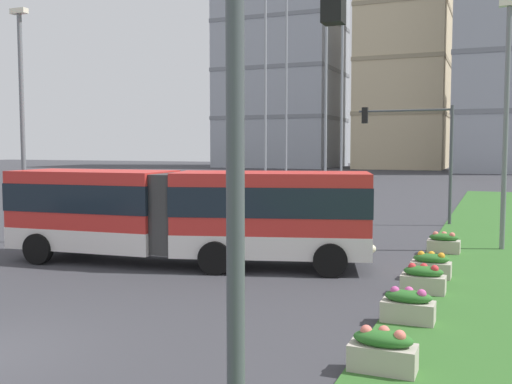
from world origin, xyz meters
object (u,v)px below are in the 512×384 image
articulated_bus (186,213)px  streetlight_left (22,116)px  traffic_light_near_right (280,102)px  apartment_tower_westcentre (404,65)px  flower_planter_4 (444,243)px  traffic_light_far_right (418,142)px  apartment_tower_centre (511,29)px  apartment_tower_west (283,52)px  flower_planter_1 (408,306)px  flower_planter_3 (431,265)px  car_white_van (239,196)px  flower_planter_2 (423,279)px  streetlight_median (506,115)px  flower_planter_0 (383,350)px

articulated_bus → streetlight_left: size_ratio=1.31×
traffic_light_near_right → streetlight_left: bearing=141.3°
streetlight_left → apartment_tower_westcentre: (1.37, 89.83, 13.35)m
flower_planter_4 → traffic_light_far_right: size_ratio=0.19×
apartment_tower_centre → flower_planter_4: bearing=-92.3°
articulated_bus → apartment_tower_west: apartment_tower_west is taller
flower_planter_1 → apartment_tower_westcentre: apartment_tower_westcentre is taller
articulated_bus → apartment_tower_centre: (10.56, 79.40, 19.55)m
traffic_light_far_right → apartment_tower_westcentre: 80.38m
traffic_light_near_right → streetlight_left: size_ratio=0.68×
flower_planter_3 → traffic_light_near_right: size_ratio=0.18×
car_white_van → apartment_tower_westcentre: 76.67m
flower_planter_3 → apartment_tower_westcentre: apartment_tower_westcentre is taller
apartment_tower_west → apartment_tower_westcentre: bearing=0.6°
flower_planter_2 → traffic_light_near_right: bearing=-92.4°
apartment_tower_westcentre → traffic_light_far_right: bearing=-81.1°
car_white_van → streetlight_left: (-2.46, -15.22, 4.25)m
flower_planter_3 → traffic_light_far_right: (-1.95, 12.43, 3.61)m
flower_planter_3 → traffic_light_far_right: size_ratio=0.19×
apartment_tower_west → flower_planter_2: bearing=-68.1°
streetlight_median → flower_planter_3: bearing=-108.1°
traffic_light_near_right → streetlight_median: size_ratio=0.69×
car_white_van → traffic_light_near_right: (12.74, -27.42, 3.48)m
traffic_light_near_right → apartment_tower_westcentre: 103.93m
streetlight_median → flower_planter_1: bearing=-100.3°
traffic_light_near_right → flower_planter_0: bearing=84.1°
traffic_light_far_right → streetlight_median: 7.71m
car_white_van → apartment_tower_westcentre: (-1.09, 74.61, 17.60)m
flower_planter_4 → apartment_tower_west: apartment_tower_west is taller
streetlight_left → traffic_light_far_right: bearing=40.6°
apartment_tower_west → flower_planter_0: bearing=-69.2°
flower_planter_0 → flower_planter_4: same height
flower_planter_0 → apartment_tower_centre: 88.88m
apartment_tower_west → apartment_tower_centre: size_ratio=1.04×
flower_planter_2 → apartment_tower_west: apartment_tower_west is taller
flower_planter_4 → apartment_tower_westcentre: 89.31m
flower_planter_2 → apartment_tower_centre: bearing=87.9°
car_white_van → apartment_tower_westcentre: apartment_tower_westcentre is taller
traffic_light_near_right → apartment_tower_west: bearing=109.8°
flower_planter_0 → apartment_tower_west: size_ratio=0.02×
traffic_light_near_right → articulated_bus: bearing=123.5°
streetlight_median → traffic_light_far_right: bearing=120.1°
flower_planter_3 → flower_planter_2: bearing=-90.0°
articulated_bus → flower_planter_2: articulated_bus is taller
apartment_tower_west → traffic_light_far_right: bearing=-65.7°
car_white_van → traffic_light_near_right: bearing=-65.1°
traffic_light_near_right → flower_planter_3: bearing=88.0°
streetlight_median → apartment_tower_centre: size_ratio=0.21×
apartment_tower_west → apartment_tower_centre: bearing=-16.0°
articulated_bus → apartment_tower_west: (-29.50, 90.91, 20.46)m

